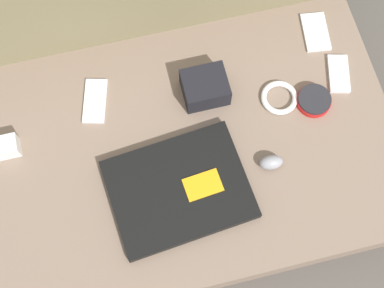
{
  "coord_description": "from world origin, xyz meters",
  "views": [
    {
      "loc": [
        -0.11,
        -0.44,
        1.42
      ],
      "look_at": [
        0.0,
        0.0,
        0.15
      ],
      "focal_mm": 50.0,
      "sensor_mm": 36.0,
      "label": 1
    }
  ],
  "objects": [
    {
      "name": "ground_plane",
      "position": [
        0.0,
        0.0,
        0.0
      ],
      "size": [
        8.0,
        8.0,
        0.0
      ],
      "primitive_type": "plane",
      "color": "#4C4742"
    },
    {
      "name": "couch_seat",
      "position": [
        0.0,
        0.0,
        0.07
      ],
      "size": [
        1.06,
        0.69,
        0.13
      ],
      "color": "#7A6656",
      "rests_on": "ground_plane"
    },
    {
      "name": "laptop",
      "position": [
        -0.06,
        -0.1,
        0.15
      ],
      "size": [
        0.36,
        0.29,
        0.03
      ],
      "rotation": [
        0.0,
        0.0,
        0.1
      ],
      "color": "black",
      "rests_on": "couch_seat"
    },
    {
      "name": "computer_mouse",
      "position": [
        0.18,
        -0.09,
        0.15
      ],
      "size": [
        0.06,
        0.04,
        0.04
      ],
      "rotation": [
        0.0,
        0.0,
        -0.08
      ],
      "color": "gray",
      "rests_on": "couch_seat"
    },
    {
      "name": "speaker_puck",
      "position": [
        0.34,
        0.04,
        0.15
      ],
      "size": [
        0.09,
        0.09,
        0.02
      ],
      "color": "red",
      "rests_on": "couch_seat"
    },
    {
      "name": "phone_silver",
      "position": [
        -0.22,
        0.18,
        0.14
      ],
      "size": [
        0.09,
        0.13,
        0.01
      ],
      "rotation": [
        0.0,
        0.0,
        -0.26
      ],
      "color": "silver",
      "rests_on": "couch_seat"
    },
    {
      "name": "phone_black",
      "position": [
        0.41,
        0.24,
        0.14
      ],
      "size": [
        0.08,
        0.13,
        0.01
      ],
      "rotation": [
        0.0,
        0.0,
        -0.13
      ],
      "color": "silver",
      "rests_on": "couch_seat"
    },
    {
      "name": "phone_small",
      "position": [
        0.43,
        0.11,
        0.14
      ],
      "size": [
        0.08,
        0.12,
        0.01
      ],
      "rotation": [
        0.0,
        0.0,
        -0.25
      ],
      "color": "silver",
      "rests_on": "couch_seat"
    },
    {
      "name": "camera_pouch",
      "position": [
        0.07,
        0.14,
        0.17
      ],
      "size": [
        0.12,
        0.1,
        0.07
      ],
      "color": "black",
      "rests_on": "couch_seat"
    },
    {
      "name": "charger_brick",
      "position": [
        -0.45,
        0.1,
        0.16
      ],
      "size": [
        0.06,
        0.05,
        0.05
      ],
      "color": "silver",
      "rests_on": "couch_seat"
    },
    {
      "name": "cable_coil",
      "position": [
        0.25,
        0.08,
        0.14
      ],
      "size": [
        0.1,
        0.1,
        0.01
      ],
      "color": "white",
      "rests_on": "couch_seat"
    }
  ]
}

